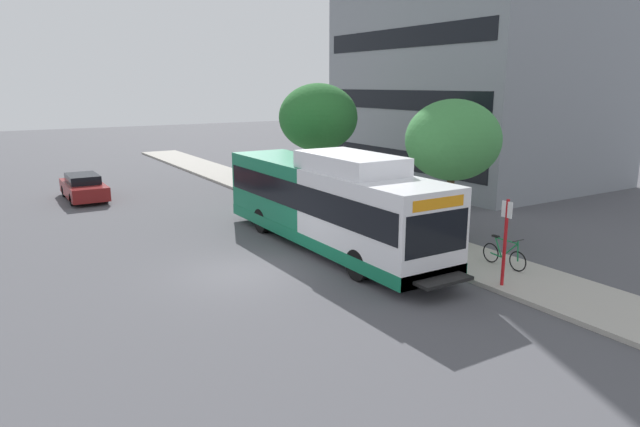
# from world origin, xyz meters

# --- Properties ---
(ground_plane) EXTENTS (120.00, 120.00, 0.00)m
(ground_plane) POSITION_xyz_m (0.00, 8.00, 0.00)
(ground_plane) COLOR #4C4C51
(sidewalk_curb) EXTENTS (3.00, 56.00, 0.14)m
(sidewalk_curb) POSITION_xyz_m (7.00, 6.00, 0.07)
(sidewalk_curb) COLOR #A8A399
(sidewalk_curb) RESTS_ON ground
(transit_bus) EXTENTS (2.58, 12.25, 3.65)m
(transit_bus) POSITION_xyz_m (3.86, 0.95, 1.70)
(transit_bus) COLOR white
(transit_bus) RESTS_ON ground
(bus_stop_sign_pole) EXTENTS (0.10, 0.36, 2.60)m
(bus_stop_sign_pole) POSITION_xyz_m (5.88, -5.46, 1.65)
(bus_stop_sign_pole) COLOR red
(bus_stop_sign_pole) RESTS_ON sidewalk_curb
(bicycle_parked) EXTENTS (0.52, 1.76, 1.02)m
(bicycle_parked) POSITION_xyz_m (7.29, -4.31, 0.56)
(bicycle_parked) COLOR black
(bicycle_parked) RESTS_ON sidewalk_curb
(street_tree_near_stop) EXTENTS (3.51, 3.51, 5.31)m
(street_tree_near_stop) POSITION_xyz_m (8.07, -0.97, 3.94)
(street_tree_near_stop) COLOR #4C3823
(street_tree_near_stop) RESTS_ON sidewalk_curb
(street_tree_mid_block) EXTENTS (3.94, 3.94, 5.88)m
(street_tree_mid_block) POSITION_xyz_m (7.83, 8.14, 4.33)
(street_tree_mid_block) COLOR #4C3823
(street_tree_mid_block) RESTS_ON sidewalk_curb
(parked_car_far_lane) EXTENTS (1.80, 4.50, 1.33)m
(parked_car_far_lane) POSITION_xyz_m (-2.30, 15.31, 0.66)
(parked_car_far_lane) COLOR maroon
(parked_car_far_lane) RESTS_ON ground
(lattice_comm_tower) EXTENTS (1.10, 1.10, 33.25)m
(lattice_comm_tower) POSITION_xyz_m (21.55, 23.46, 11.18)
(lattice_comm_tower) COLOR #B7B7BC
(lattice_comm_tower) RESTS_ON ground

